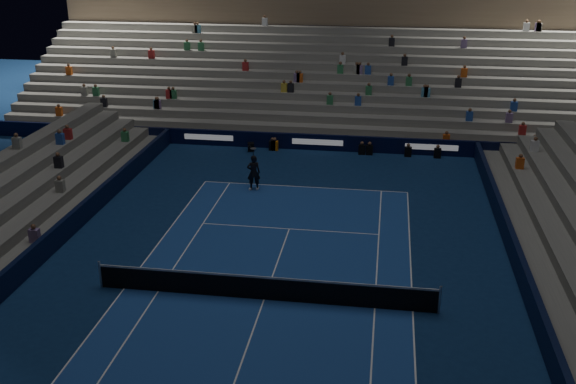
% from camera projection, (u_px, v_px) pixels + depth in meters
% --- Properties ---
extents(ground, '(90.00, 90.00, 0.00)m').
position_uv_depth(ground, '(264.00, 300.00, 24.91)').
color(ground, '#0C234C').
rests_on(ground, ground).
extents(court_surface, '(10.97, 23.77, 0.01)m').
position_uv_depth(court_surface, '(264.00, 300.00, 24.91)').
color(court_surface, navy).
rests_on(court_surface, ground).
extents(sponsor_barrier_far, '(44.00, 0.25, 1.00)m').
position_uv_depth(sponsor_barrier_far, '(318.00, 142.00, 41.75)').
color(sponsor_barrier_far, black).
rests_on(sponsor_barrier_far, ground).
extents(sponsor_barrier_east, '(0.25, 37.00, 1.00)m').
position_uv_depth(sponsor_barrier_east, '(535.00, 309.00, 23.38)').
color(sponsor_barrier_east, black).
rests_on(sponsor_barrier_east, ground).
extents(sponsor_barrier_west, '(0.25, 37.00, 1.00)m').
position_uv_depth(sponsor_barrier_west, '(20.00, 269.00, 26.08)').
color(sponsor_barrier_west, black).
rests_on(sponsor_barrier_west, ground).
extents(grandstand_main, '(44.00, 15.20, 11.20)m').
position_uv_depth(grandstand_main, '(332.00, 68.00, 49.35)').
color(grandstand_main, gray).
rests_on(grandstand_main, ground).
extents(tennis_net, '(12.90, 0.10, 1.10)m').
position_uv_depth(tennis_net, '(264.00, 288.00, 24.73)').
color(tennis_net, '#B2B2B7').
rests_on(tennis_net, ground).
extents(tennis_player, '(0.79, 0.62, 1.92)m').
position_uv_depth(tennis_player, '(254.00, 173.00, 35.16)').
color(tennis_player, black).
rests_on(tennis_player, ground).
extents(broadcast_camera, '(0.49, 0.88, 0.52)m').
position_uv_depth(broadcast_camera, '(251.00, 147.00, 41.61)').
color(broadcast_camera, black).
rests_on(broadcast_camera, ground).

